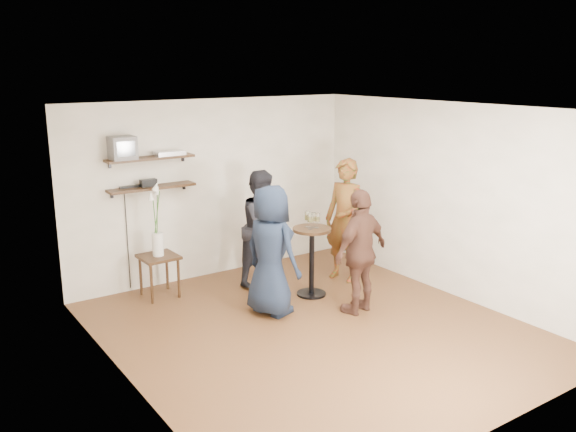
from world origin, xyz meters
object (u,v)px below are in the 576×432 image
at_px(side_table, 159,262).
at_px(drinks_table, 312,252).
at_px(radio, 148,183).
at_px(crt_monitor, 122,148).
at_px(person_brown, 361,252).
at_px(person_plaid, 345,220).
at_px(person_dark, 264,228).
at_px(dvd_deck, 169,153).
at_px(person_navy, 271,251).

distance_m(side_table, drinks_table, 2.07).
bearing_deg(side_table, radio, 83.45).
bearing_deg(crt_monitor, radio, 0.00).
bearing_deg(side_table, person_brown, -45.73).
distance_m(radio, side_table, 1.08).
relative_size(person_plaid, person_dark, 1.08).
relative_size(dvd_deck, drinks_table, 0.42).
bearing_deg(person_dark, side_table, 145.81).
height_order(person_dark, person_navy, same).
bearing_deg(crt_monitor, person_plaid, -22.97).
relative_size(crt_monitor, person_navy, 0.19).
relative_size(side_table, drinks_table, 0.61).
xyz_separation_m(person_dark, person_navy, (-0.51, -0.98, 0.00)).
bearing_deg(drinks_table, crt_monitor, 144.69).
bearing_deg(person_plaid, person_brown, -47.94).
bearing_deg(person_brown, radio, -61.77).
bearing_deg(side_table, dvd_deck, 40.34).
xyz_separation_m(crt_monitor, person_brown, (2.18, -2.23, -1.22)).
height_order(crt_monitor, drinks_table, crt_monitor).
relative_size(side_table, person_plaid, 0.32).
height_order(crt_monitor, person_brown, crt_monitor).
relative_size(crt_monitor, drinks_table, 0.34).
bearing_deg(crt_monitor, drinks_table, -35.31).
relative_size(crt_monitor, radio, 1.45).
height_order(dvd_deck, drinks_table, dvd_deck).
bearing_deg(drinks_table, side_table, 146.71).
distance_m(crt_monitor, radio, 0.60).
xyz_separation_m(drinks_table, person_navy, (-0.79, -0.21, 0.22)).
xyz_separation_m(crt_monitor, person_plaid, (2.80, -1.19, -1.13)).
xyz_separation_m(dvd_deck, drinks_table, (1.37, -1.43, -1.29)).
distance_m(dvd_deck, side_table, 1.49).
height_order(person_plaid, person_navy, person_plaid).
bearing_deg(drinks_table, radio, 139.73).
height_order(radio, side_table, radio).
bearing_deg(side_table, person_dark, -14.12).
bearing_deg(radio, person_navy, -61.31).
relative_size(dvd_deck, person_dark, 0.24).
distance_m(crt_monitor, person_navy, 2.37).
distance_m(person_dark, person_navy, 1.10).
distance_m(dvd_deck, person_plaid, 2.66).
xyz_separation_m(crt_monitor, person_navy, (1.23, -1.64, -1.19)).
bearing_deg(drinks_table, person_brown, -78.57).
distance_m(side_table, person_navy, 1.67).
xyz_separation_m(drinks_table, person_dark, (-0.28, 0.77, 0.22)).
relative_size(person_plaid, person_brown, 1.12).
xyz_separation_m(side_table, person_dark, (1.44, -0.36, 0.34)).
height_order(dvd_deck, radio, dvd_deck).
bearing_deg(person_dark, person_navy, -137.61).
relative_size(person_plaid, person_navy, 1.08).
xyz_separation_m(radio, drinks_table, (1.69, -1.43, -0.91)).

